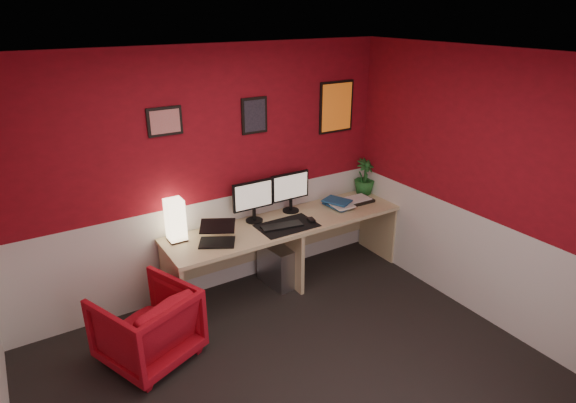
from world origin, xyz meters
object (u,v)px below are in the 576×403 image
object	(u,v)px
monitor_left	(254,195)
potted_plant	(365,177)
zen_tray	(356,200)
armchair	(147,326)
monitor_right	(291,186)
shoji_lamp	(176,221)
desk	(288,252)
pc_tower	(276,265)
laptop	(217,233)

from	to	relation	value
monitor_left	potted_plant	xyz separation A→B (m)	(1.48, 0.01, -0.08)
zen_tray	armchair	world-z (taller)	zen_tray
monitor_right	monitor_left	bearing A→B (deg)	-177.37
shoji_lamp	monitor_right	bearing A→B (deg)	1.03
monitor_left	desk	bearing A→B (deg)	-33.05
monitor_right	desk	bearing A→B (deg)	-128.82
monitor_left	potted_plant	size ratio (longest dim) A/B	1.38
zen_tray	shoji_lamp	bearing A→B (deg)	176.04
desk	armchair	world-z (taller)	desk
monitor_left	armchair	distance (m)	1.63
shoji_lamp	zen_tray	bearing A→B (deg)	-3.96
pc_tower	potted_plant	bearing A→B (deg)	0.77
desk	potted_plant	world-z (taller)	potted_plant
monitor_left	potted_plant	distance (m)	1.48
monitor_right	pc_tower	distance (m)	0.86
shoji_lamp	potted_plant	size ratio (longest dim) A/B	0.95
pc_tower	desk	bearing A→B (deg)	-24.33
zen_tray	armchair	distance (m)	2.66
laptop	potted_plant	size ratio (longest dim) A/B	0.78
monitor_left	monitor_right	size ratio (longest dim) A/B	1.00
laptop	pc_tower	xyz separation A→B (m)	(0.71, 0.11, -0.61)
desk	laptop	world-z (taller)	laptop
desk	monitor_left	world-z (taller)	monitor_left
shoji_lamp	pc_tower	bearing A→B (deg)	-8.37
laptop	monitor_right	bearing A→B (deg)	45.12
laptop	pc_tower	distance (m)	0.94
laptop	armchair	bearing A→B (deg)	-128.09
shoji_lamp	laptop	bearing A→B (deg)	-40.90
armchair	potted_plant	bearing A→B (deg)	169.74
armchair	monitor_right	bearing A→B (deg)	176.56
pc_tower	armchair	distance (m)	1.58
desk	pc_tower	xyz separation A→B (m)	(-0.12, 0.04, -0.14)
shoji_lamp	pc_tower	size ratio (longest dim) A/B	0.89
pc_tower	armchair	size ratio (longest dim) A/B	0.63
potted_plant	armchair	size ratio (longest dim) A/B	0.59
shoji_lamp	laptop	size ratio (longest dim) A/B	1.21
laptop	potted_plant	distance (m)	2.04
pc_tower	zen_tray	bearing A→B (deg)	-5.82
shoji_lamp	pc_tower	xyz separation A→B (m)	(1.00, -0.15, -0.70)
shoji_lamp	armchair	distance (m)	0.99
monitor_left	armchair	bearing A→B (deg)	-156.09
monitor_right	potted_plant	size ratio (longest dim) A/B	1.38
laptop	armchair	size ratio (longest dim) A/B	0.46
zen_tray	potted_plant	xyz separation A→B (m)	(0.23, 0.15, 0.20)
zen_tray	pc_tower	world-z (taller)	zen_tray
laptop	zen_tray	xyz separation A→B (m)	(1.78, 0.11, -0.09)
desk	shoji_lamp	world-z (taller)	shoji_lamp
desk	monitor_right	bearing A→B (deg)	51.18
laptop	armchair	world-z (taller)	laptop
monitor_right	armchair	xyz separation A→B (m)	(-1.81, -0.62, -0.69)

